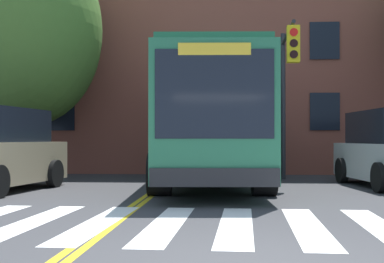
% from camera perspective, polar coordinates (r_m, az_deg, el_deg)
% --- Properties ---
extents(crosswalk, '(14.78, 4.46, 0.01)m').
position_cam_1_polar(crosswalk, '(8.44, 8.44, -9.88)').
color(crosswalk, white).
rests_on(crosswalk, ground).
extents(lane_line_yellow_inner, '(0.12, 36.00, 0.01)m').
position_cam_1_polar(lane_line_yellow_inner, '(22.43, -1.18, -4.23)').
color(lane_line_yellow_inner, gold).
rests_on(lane_line_yellow_inner, ground).
extents(lane_line_yellow_outer, '(0.12, 36.00, 0.01)m').
position_cam_1_polar(lane_line_yellow_outer, '(22.42, -0.77, -4.23)').
color(lane_line_yellow_outer, gold).
rests_on(lane_line_yellow_outer, ground).
extents(city_bus, '(3.39, 12.09, 3.48)m').
position_cam_1_polar(city_bus, '(16.29, 1.80, 1.19)').
color(city_bus, '#28704C').
rests_on(city_bus, ground).
extents(traffic_light_overhead, '(0.35, 3.50, 4.86)m').
position_cam_1_polar(traffic_light_overhead, '(16.65, 10.13, 6.03)').
color(traffic_light_overhead, '#28282D').
rests_on(traffic_light_overhead, ground).
extents(street_tree_curbside_small, '(6.42, 6.67, 8.27)m').
position_cam_1_polar(street_tree_curbside_small, '(19.27, -16.94, 10.23)').
color(street_tree_curbside_small, brown).
rests_on(street_tree_curbside_small, ground).
extents(building_facade, '(37.67, 7.53, 9.47)m').
position_cam_1_polar(building_facade, '(24.15, 0.43, 7.28)').
color(building_facade, brown).
rests_on(building_facade, ground).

